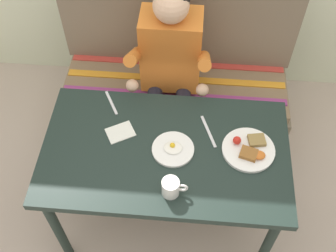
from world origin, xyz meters
name	(u,v)px	position (x,y,z in m)	size (l,w,h in m)	color
ground_plane	(166,215)	(0.00, 0.00, 0.00)	(8.00, 8.00, 0.00)	#B8A596
table	(165,159)	(0.00, 0.00, 0.65)	(1.20, 0.70, 0.73)	black
couch	(176,88)	(0.00, 0.76, 0.33)	(1.44, 0.56, 1.00)	#746551
person	(170,62)	(-0.03, 0.59, 0.74)	(0.45, 0.61, 1.21)	orange
plate_breakfast	(249,149)	(0.40, 0.03, 0.74)	(0.25, 0.25, 0.05)	white
plate_eggs	(173,148)	(0.04, 0.00, 0.74)	(0.20, 0.20, 0.04)	white
coffee_mug	(171,187)	(0.05, -0.23, 0.78)	(0.12, 0.08, 0.09)	white
napkin	(120,132)	(-0.23, 0.08, 0.73)	(0.13, 0.10, 0.01)	silver
fork	(111,103)	(-0.31, 0.27, 0.73)	(0.01, 0.17, 0.01)	silver
knife	(208,131)	(0.20, 0.12, 0.73)	(0.01, 0.20, 0.01)	silver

